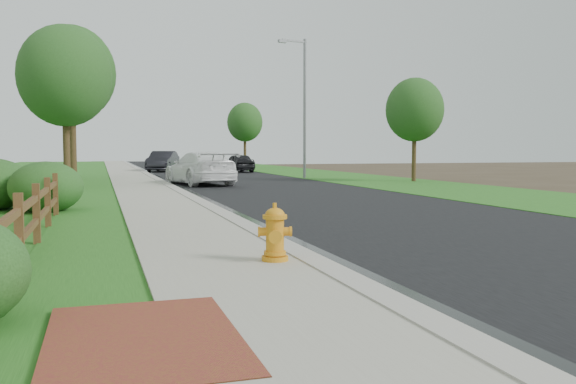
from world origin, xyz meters
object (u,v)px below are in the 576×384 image
object	(u,v)px
ranch_fence	(43,205)
dark_car_mid	(238,163)
fire_hydrant	(275,234)
white_suv	(200,168)
streetlight	(302,100)

from	to	relation	value
ranch_fence	dark_car_mid	size ratio (longest dim) A/B	4.29
ranch_fence	fire_hydrant	size ratio (longest dim) A/B	20.36
white_suv	ranch_fence	bearing A→B (deg)	60.64
fire_hydrant	streetlight	size ratio (longest dim) A/B	0.10
white_suv	streetlight	bearing A→B (deg)	-156.53
ranch_fence	dark_car_mid	bearing A→B (deg)	70.92
white_suv	streetlight	world-z (taller)	streetlight
ranch_fence	dark_car_mid	world-z (taller)	dark_car_mid
ranch_fence	white_suv	distance (m)	17.05
white_suv	streetlight	xyz separation A→B (m)	(6.56, 4.36, 3.69)
fire_hydrant	white_suv	bearing A→B (deg)	83.99
dark_car_mid	ranch_fence	bearing A→B (deg)	66.47
dark_car_mid	streetlight	xyz separation A→B (m)	(1.36, -10.76, 3.79)
fire_hydrant	white_suv	world-z (taller)	white_suv
white_suv	streetlight	distance (m)	8.70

